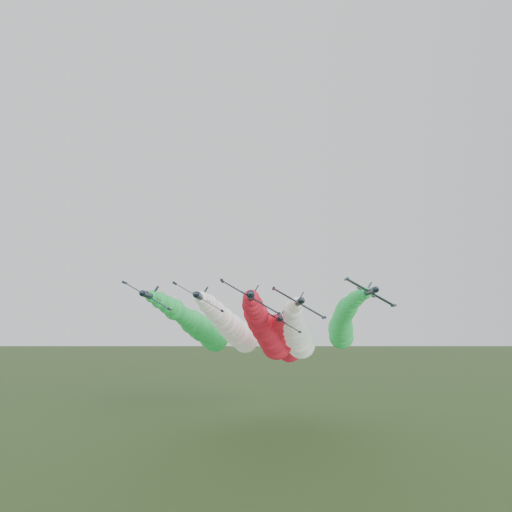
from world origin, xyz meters
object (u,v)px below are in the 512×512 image
Objects in this scene: jet_inner_right at (297,335)px; jet_trail at (284,342)px; jet_lead at (269,334)px; jet_outer_left at (201,329)px; jet_inner_left at (234,330)px; jet_outer_right at (342,326)px.

jet_inner_right reaches higher than jet_trail.
jet_lead is 28.06m from jet_outer_left.
jet_inner_left reaches higher than jet_trail.
jet_lead is at bearing -44.61° from jet_outer_left.
jet_inner_right is 15.54m from jet_outer_right.
jet_lead is 14.17m from jet_inner_right.
jet_inner_right is 1.00× the size of jet_trail.
jet_outer_right is at bearing -3.16° from jet_outer_left.
jet_inner_right is 1.00× the size of jet_outer_left.
jet_lead is 1.00× the size of jet_trail.
jet_inner_right is at bearing 53.32° from jet_lead.
jet_inner_left is (-9.80, 13.94, 1.12)m from jet_lead.
jet_outer_right is at bearing 6.00° from jet_inner_left.
jet_outer_right reaches higher than jet_outer_left.
jet_inner_left reaches higher than jet_inner_right.
jet_inner_left is at bearing -174.00° from jet_outer_right.
jet_inner_left is at bearing 125.10° from jet_lead.
jet_inner_right is at bearing -8.04° from jet_inner_left.
jet_inner_left is 1.00× the size of jet_inner_right.
jet_outer_right is (42.52, -2.34, 0.80)m from jet_outer_left.
jet_trail is (15.49, 14.44, -3.82)m from jet_inner_left.
jet_lead reaches higher than jet_inner_right.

